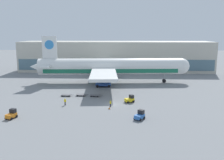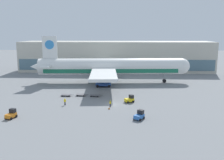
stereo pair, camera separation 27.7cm
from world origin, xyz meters
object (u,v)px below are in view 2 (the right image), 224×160
(baggage_dolly_lead, at_px, (66,95))
(baggage_dolly_second, at_px, (81,95))
(airplane_main, at_px, (109,67))
(ground_crew_far, at_px, (110,103))
(baggage_tug_foreground, at_px, (130,99))
(baggage_tug_mid, at_px, (11,114))
(baggage_tug_far, at_px, (139,115))
(baggage_dolly_third, at_px, (95,95))
(scissor_lift_loader, at_px, (103,81))
(ground_crew_near, at_px, (65,101))
(traffic_cone_near, at_px, (109,108))

(baggage_dolly_lead, distance_m, baggage_dolly_second, 4.31)
(airplane_main, xyz_separation_m, baggage_dolly_lead, (-11.22, -20.23, -5.45))
(baggage_dolly_lead, bearing_deg, ground_crew_far, -34.80)
(baggage_tug_foreground, relative_size, baggage_tug_mid, 1.03)
(baggage_tug_far, xyz_separation_m, baggage_dolly_lead, (-20.09, 18.73, -0.49))
(baggage_tug_far, bearing_deg, baggage_dolly_second, 73.73)
(baggage_tug_far, height_order, baggage_dolly_third, baggage_tug_far)
(baggage_tug_foreground, relative_size, ground_crew_far, 1.64)
(airplane_main, distance_m, scissor_lift_loader, 7.84)
(baggage_dolly_second, distance_m, ground_crew_far, 13.91)
(scissor_lift_loader, xyz_separation_m, baggage_tug_mid, (-17.23, -32.89, -1.02))
(ground_crew_near, bearing_deg, baggage_dolly_lead, -63.49)
(baggage_dolly_third, bearing_deg, scissor_lift_loader, 86.04)
(baggage_dolly_second, xyz_separation_m, traffic_cone_near, (8.96, -12.36, -0.03))
(baggage_dolly_third, relative_size, traffic_cone_near, 5.08)
(airplane_main, xyz_separation_m, scissor_lift_loader, (-1.47, -6.62, -3.95))
(baggage_dolly_third, distance_m, traffic_cone_near, 12.87)
(baggage_tug_foreground, bearing_deg, baggage_dolly_second, 126.60)
(baggage_dolly_lead, relative_size, traffic_cone_near, 5.08)
(baggage_tug_mid, distance_m, baggage_dolly_third, 24.98)
(baggage_tug_mid, bearing_deg, ground_crew_far, -50.67)
(baggage_tug_far, distance_m, traffic_cone_near, 9.71)
(baggage_dolly_lead, bearing_deg, ground_crew_near, -76.83)
(scissor_lift_loader, height_order, baggage_tug_foreground, scissor_lift_loader)
(scissor_lift_loader, bearing_deg, baggage_tug_foreground, -70.14)
(baggage_tug_mid, bearing_deg, baggage_tug_far, -73.50)
(traffic_cone_near, bearing_deg, ground_crew_far, 85.35)
(airplane_main, bearing_deg, ground_crew_near, -112.09)
(ground_crew_far, bearing_deg, baggage_tug_far, -107.58)
(ground_crew_near, bearing_deg, ground_crew_far, -169.64)
(baggage_dolly_third, height_order, ground_crew_far, ground_crew_far)
(scissor_lift_loader, distance_m, ground_crew_far, 23.91)
(baggage_tug_foreground, xyz_separation_m, baggage_tug_far, (1.75, -13.12, 0.00))
(scissor_lift_loader, height_order, baggage_dolly_second, scissor_lift_loader)
(ground_crew_near, bearing_deg, airplane_main, -92.61)
(baggage_tug_foreground, bearing_deg, ground_crew_near, 161.65)
(airplane_main, height_order, baggage_tug_foreground, airplane_main)
(baggage_tug_far, bearing_deg, baggage_dolly_third, 66.31)
(baggage_tug_foreground, distance_m, baggage_dolly_second, 15.33)
(baggage_tug_foreground, relative_size, baggage_dolly_second, 0.76)
(airplane_main, relative_size, traffic_cone_near, 79.15)
(baggage_tug_far, distance_m, baggage_dolly_second, 24.89)
(ground_crew_far, bearing_deg, traffic_cone_near, -149.73)
(scissor_lift_loader, relative_size, baggage_tug_foreground, 1.92)
(baggage_tug_far, distance_m, baggage_dolly_lead, 27.47)
(scissor_lift_loader, height_order, baggage_tug_mid, scissor_lift_loader)
(baggage_dolly_lead, height_order, traffic_cone_near, traffic_cone_near)
(baggage_tug_mid, relative_size, traffic_cone_near, 3.71)
(baggage_tug_far, bearing_deg, ground_crew_far, 71.80)
(baggage_dolly_lead, relative_size, ground_crew_near, 2.06)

